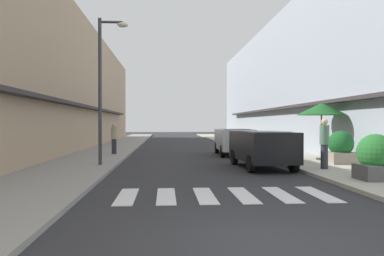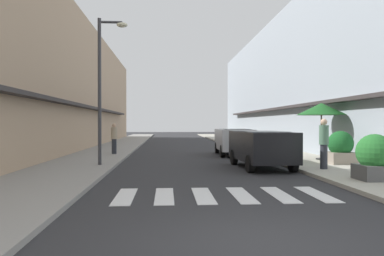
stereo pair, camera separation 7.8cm
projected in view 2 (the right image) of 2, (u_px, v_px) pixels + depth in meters
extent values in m
plane|color=#2B2B2D|center=(188.00, 150.00, 25.40)|extent=(109.58, 109.58, 0.00)
cube|color=gray|center=(111.00, 150.00, 25.08)|extent=(3.16, 69.73, 0.12)
cube|color=#ADA899|center=(263.00, 149.00, 25.72)|extent=(3.16, 69.73, 0.12)
cube|color=tan|center=(53.00, 86.00, 26.25)|extent=(5.00, 46.83, 8.70)
cube|color=#332D2D|center=(94.00, 108.00, 26.45)|extent=(0.50, 32.78, 0.16)
cube|color=#939EA8|center=(314.00, 81.00, 27.42)|extent=(5.00, 46.83, 9.64)
cube|color=#332D2D|center=(276.00, 109.00, 27.27)|extent=(0.50, 32.78, 0.16)
cube|color=silver|center=(125.00, 196.00, 9.35)|extent=(0.45, 2.20, 0.01)
cube|color=silver|center=(164.00, 196.00, 9.41)|extent=(0.45, 2.20, 0.01)
cube|color=silver|center=(203.00, 195.00, 9.47)|extent=(0.45, 2.20, 0.01)
cube|color=silver|center=(241.00, 195.00, 9.54)|extent=(0.45, 2.20, 0.01)
cube|color=silver|center=(279.00, 194.00, 9.60)|extent=(0.45, 2.20, 0.01)
cube|color=silver|center=(317.00, 194.00, 9.66)|extent=(0.45, 2.20, 0.01)
cube|color=black|center=(261.00, 146.00, 15.33)|extent=(1.90, 4.29, 1.13)
cube|color=black|center=(262.00, 138.00, 15.11)|extent=(1.56, 2.42, 0.56)
cylinder|color=black|center=(234.00, 157.00, 16.64)|extent=(0.24, 0.65, 0.64)
cylinder|color=black|center=(270.00, 157.00, 16.80)|extent=(0.24, 0.65, 0.64)
cylinder|color=black|center=(250.00, 164.00, 13.87)|extent=(0.24, 0.65, 0.64)
cylinder|color=black|center=(293.00, 163.00, 14.03)|extent=(0.24, 0.65, 0.64)
cube|color=silver|center=(234.00, 139.00, 21.59)|extent=(1.87, 4.31, 1.13)
cube|color=black|center=(234.00, 134.00, 21.37)|extent=(1.54, 2.43, 0.56)
cylinder|color=black|center=(217.00, 148.00, 22.97)|extent=(0.24, 0.65, 0.64)
cylinder|color=black|center=(244.00, 148.00, 23.02)|extent=(0.24, 0.65, 0.64)
cylinder|color=black|center=(222.00, 151.00, 20.16)|extent=(0.24, 0.65, 0.64)
cylinder|color=black|center=(253.00, 151.00, 20.22)|extent=(0.24, 0.65, 0.64)
cylinder|color=#38383D|center=(100.00, 92.00, 15.43)|extent=(0.14, 0.14, 5.85)
cylinder|color=#38383D|center=(111.00, 22.00, 15.43)|extent=(0.90, 0.10, 0.10)
ellipsoid|color=beige|center=(122.00, 25.00, 15.46)|extent=(0.44, 0.28, 0.20)
cylinder|color=#262626|center=(321.00, 159.00, 17.69)|extent=(0.48, 0.48, 0.06)
cylinder|color=#4C3823|center=(321.00, 134.00, 17.68)|extent=(0.06, 0.06, 2.31)
cone|color=#19511E|center=(321.00, 109.00, 17.66)|extent=(2.25, 2.25, 0.55)
cube|color=#4C4C4C|center=(375.00, 172.00, 11.30)|extent=(0.98, 0.98, 0.44)
sphere|color=#236628|center=(375.00, 152.00, 11.29)|extent=(1.06, 1.06, 1.06)
cube|color=gray|center=(340.00, 158.00, 15.90)|extent=(1.05, 1.05, 0.47)
sphere|color=#195623|center=(341.00, 143.00, 15.89)|extent=(1.04, 1.04, 1.04)
cube|color=slate|center=(268.00, 149.00, 21.46)|extent=(0.70, 0.70, 0.46)
sphere|color=#195623|center=(268.00, 141.00, 21.45)|extent=(0.61, 0.61, 0.61)
cylinder|color=#282B33|center=(324.00, 157.00, 14.02)|extent=(0.26, 0.26, 0.89)
cylinder|color=#4C7259|center=(324.00, 135.00, 14.01)|extent=(0.34, 0.34, 0.70)
sphere|color=tan|center=(324.00, 122.00, 14.01)|extent=(0.24, 0.24, 0.24)
cylinder|color=#282B33|center=(114.00, 146.00, 20.96)|extent=(0.26, 0.26, 0.81)
cylinder|color=tan|center=(114.00, 133.00, 20.95)|extent=(0.34, 0.34, 0.64)
sphere|color=tan|center=(114.00, 125.00, 20.94)|extent=(0.22, 0.22, 0.22)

